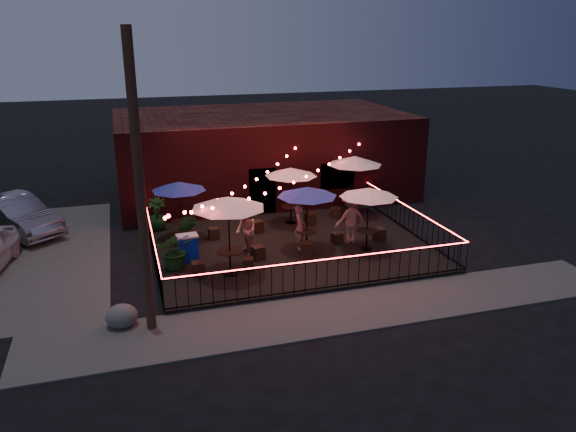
# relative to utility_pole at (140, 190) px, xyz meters

# --- Properties ---
(ground) EXTENTS (110.00, 110.00, 0.00)m
(ground) POSITION_rel_utility_pole_xyz_m (5.40, 2.60, -4.00)
(ground) COLOR black
(ground) RESTS_ON ground
(patio) EXTENTS (10.00, 8.00, 0.15)m
(patio) POSITION_rel_utility_pole_xyz_m (5.40, 4.60, -3.92)
(patio) COLOR black
(patio) RESTS_ON ground
(sidewalk) EXTENTS (18.00, 2.50, 0.05)m
(sidewalk) POSITION_rel_utility_pole_xyz_m (5.40, -0.65, -3.98)
(sidewalk) COLOR #44423F
(sidewalk) RESTS_ON ground
(brick_building) EXTENTS (14.00, 8.00, 4.00)m
(brick_building) POSITION_rel_utility_pole_xyz_m (6.40, 12.59, -2.00)
(brick_building) COLOR #340E0F
(brick_building) RESTS_ON ground
(utility_pole) EXTENTS (0.26, 0.26, 8.00)m
(utility_pole) POSITION_rel_utility_pole_xyz_m (0.00, 0.00, 0.00)
(utility_pole) COLOR #331F15
(utility_pole) RESTS_ON ground
(fence_front) EXTENTS (10.00, 0.04, 1.04)m
(fence_front) POSITION_rel_utility_pole_xyz_m (5.40, 0.60, -3.34)
(fence_front) COLOR black
(fence_front) RESTS_ON patio
(fence_left) EXTENTS (0.04, 8.00, 1.04)m
(fence_left) POSITION_rel_utility_pole_xyz_m (0.40, 4.60, -3.34)
(fence_left) COLOR black
(fence_left) RESTS_ON patio
(fence_right) EXTENTS (0.04, 8.00, 1.04)m
(fence_right) POSITION_rel_utility_pole_xyz_m (10.40, 4.60, -3.34)
(fence_right) COLOR black
(fence_right) RESTS_ON patio
(festoon_lights) EXTENTS (10.02, 8.72, 1.32)m
(festoon_lights) POSITION_rel_utility_pole_xyz_m (4.39, 4.30, -1.48)
(festoon_lights) COLOR red
(festoon_lights) RESTS_ON ground
(cafe_table_0) EXTENTS (2.79, 2.79, 2.68)m
(cafe_table_0) POSITION_rel_utility_pole_xyz_m (2.75, 2.65, -1.40)
(cafe_table_0) COLOR black
(cafe_table_0) RESTS_ON patio
(cafe_table_1) EXTENTS (2.64, 2.64, 2.29)m
(cafe_table_1) POSITION_rel_utility_pole_xyz_m (1.60, 6.48, -1.76)
(cafe_table_1) COLOR black
(cafe_table_1) RESTS_ON patio
(cafe_table_2) EXTENTS (2.49, 2.49, 2.40)m
(cafe_table_2) POSITION_rel_utility_pole_xyz_m (5.88, 3.98, -1.65)
(cafe_table_2) COLOR black
(cafe_table_2) RESTS_ON patio
(cafe_table_3) EXTENTS (2.80, 2.80, 2.38)m
(cafe_table_3) POSITION_rel_utility_pole_xyz_m (6.22, 7.04, -1.68)
(cafe_table_3) COLOR black
(cafe_table_3) RESTS_ON patio
(cafe_table_4) EXTENTS (2.75, 2.75, 2.35)m
(cafe_table_4) POSITION_rel_utility_pole_xyz_m (8.02, 3.40, -1.70)
(cafe_table_4) COLOR black
(cafe_table_4) RESTS_ON patio
(cafe_table_5) EXTENTS (2.77, 2.77, 2.60)m
(cafe_table_5) POSITION_rel_utility_pole_xyz_m (9.20, 7.40, -1.48)
(cafe_table_5) COLOR black
(cafe_table_5) RESTS_ON patio
(bistro_chair_0) EXTENTS (0.40, 0.40, 0.48)m
(bistro_chair_0) POSITION_rel_utility_pole_xyz_m (1.71, 2.83, -3.61)
(bistro_chair_0) COLOR black
(bistro_chair_0) RESTS_ON patio
(bistro_chair_1) EXTENTS (0.42, 0.42, 0.42)m
(bistro_chair_1) POSITION_rel_utility_pole_xyz_m (3.39, 2.79, -3.64)
(bistro_chair_1) COLOR black
(bistro_chair_1) RESTS_ON patio
(bistro_chair_2) EXTENTS (0.37, 0.37, 0.43)m
(bistro_chair_2) POSITION_rel_utility_pole_xyz_m (1.65, 6.33, -3.64)
(bistro_chair_2) COLOR black
(bistro_chair_2) RESTS_ON patio
(bistro_chair_3) EXTENTS (0.41, 0.41, 0.46)m
(bistro_chair_3) POSITION_rel_utility_pole_xyz_m (2.78, 6.07, -3.62)
(bistro_chair_3) COLOR black
(bistro_chair_3) RESTS_ON patio
(bistro_chair_4) EXTENTS (0.51, 0.51, 0.49)m
(bistro_chair_4) POSITION_rel_utility_pole_xyz_m (3.93, 3.61, -3.60)
(bistro_chair_4) COLOR black
(bistro_chair_4) RESTS_ON patio
(bistro_chair_5) EXTENTS (0.53, 0.53, 0.50)m
(bistro_chair_5) POSITION_rel_utility_pole_xyz_m (5.70, 3.43, -3.60)
(bistro_chair_5) COLOR black
(bistro_chair_5) RESTS_ON patio
(bistro_chair_6) EXTENTS (0.50, 0.50, 0.47)m
(bistro_chair_6) POSITION_rel_utility_pole_xyz_m (4.59, 6.35, -3.61)
(bistro_chair_6) COLOR black
(bistro_chair_6) RESTS_ON patio
(bistro_chair_7) EXTENTS (0.42, 0.42, 0.48)m
(bistro_chair_7) POSITION_rel_utility_pole_xyz_m (6.94, 6.67, -3.61)
(bistro_chair_7) COLOR black
(bistro_chair_7) RESTS_ON patio
(bistro_chair_8) EXTENTS (0.42, 0.42, 0.42)m
(bistro_chair_8) POSITION_rel_utility_pole_xyz_m (7.18, 4.24, -3.64)
(bistro_chair_8) COLOR black
(bistro_chair_8) RESTS_ON patio
(bistro_chair_9) EXTENTS (0.43, 0.43, 0.48)m
(bistro_chair_9) POSITION_rel_utility_pole_xyz_m (8.87, 4.08, -3.61)
(bistro_chair_9) COLOR black
(bistro_chair_9) RESTS_ON patio
(bistro_chair_10) EXTENTS (0.50, 0.50, 0.45)m
(bistro_chair_10) POSITION_rel_utility_pole_xyz_m (8.29, 7.17, -3.63)
(bistro_chair_10) COLOR black
(bistro_chair_10) RESTS_ON patio
(bistro_chair_11) EXTENTS (0.50, 0.50, 0.48)m
(bistro_chair_11) POSITION_rel_utility_pole_xyz_m (9.09, 7.19, -3.61)
(bistro_chair_11) COLOR black
(bistro_chair_11) RESTS_ON patio
(patron_a) EXTENTS (0.55, 0.70, 1.68)m
(patron_a) POSITION_rel_utility_pole_xyz_m (5.67, 4.14, -3.01)
(patron_a) COLOR tan
(patron_a) RESTS_ON patio
(patron_b) EXTENTS (0.84, 0.99, 1.79)m
(patron_b) POSITION_rel_utility_pole_xyz_m (3.66, 4.22, -2.95)
(patron_b) COLOR tan
(patron_b) RESTS_ON patio
(patron_c) EXTENTS (1.31, 0.83, 1.93)m
(patron_c) POSITION_rel_utility_pole_xyz_m (7.70, 4.23, -2.89)
(patron_c) COLOR tan
(patron_c) RESTS_ON patio
(potted_shrub_a) EXTENTS (1.27, 1.13, 1.32)m
(potted_shrub_a) POSITION_rel_utility_pole_xyz_m (1.09, 3.66, -3.19)
(potted_shrub_a) COLOR #1C400E
(potted_shrub_a) RESTS_ON patio
(potted_shrub_b) EXTENTS (0.98, 0.88, 1.49)m
(potted_shrub_b) POSITION_rel_utility_pole_xyz_m (1.59, 4.98, -3.11)
(potted_shrub_b) COLOR #183611
(potted_shrub_b) RESTS_ON patio
(potted_shrub_c) EXTENTS (0.80, 0.80, 1.30)m
(potted_shrub_c) POSITION_rel_utility_pole_xyz_m (0.80, 7.85, -3.20)
(potted_shrub_c) COLOR #193B0E
(potted_shrub_c) RESTS_ON patio
(cooler) EXTENTS (0.76, 0.57, 0.96)m
(cooler) POSITION_rel_utility_pole_xyz_m (1.56, 4.20, -3.36)
(cooler) COLOR #0C31C2
(cooler) RESTS_ON patio
(boulder) EXTENTS (1.10, 1.02, 0.69)m
(boulder) POSITION_rel_utility_pole_xyz_m (-0.78, 0.30, -3.65)
(boulder) COLOR #4F4F49
(boulder) RESTS_ON ground
(car_silver) EXTENTS (4.13, 4.76, 1.55)m
(car_silver) POSITION_rel_utility_pole_xyz_m (-4.68, 9.44, -3.22)
(car_silver) COLOR #A7A9B0
(car_silver) RESTS_ON ground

